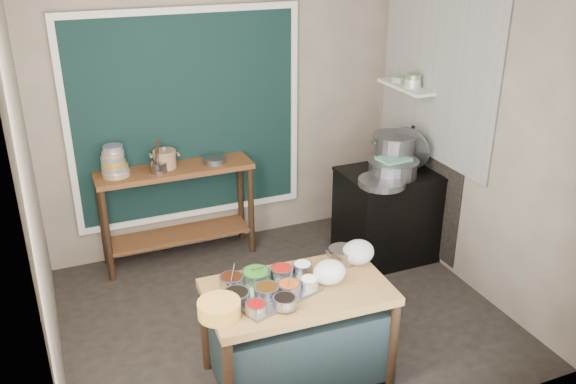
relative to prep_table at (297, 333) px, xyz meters
name	(u,v)px	position (x,y,z in m)	size (l,w,h in m)	color
floor	(282,315)	(0.18, 0.75, -0.39)	(3.50, 3.00, 0.02)	#2B2621
back_wall	(222,108)	(0.18, 2.26, 1.02)	(3.50, 0.02, 2.80)	gray
left_wall	(30,196)	(-1.58, 0.75, 1.02)	(0.02, 3.00, 2.80)	gray
right_wall	(472,131)	(1.94, 0.75, 1.02)	(0.02, 3.00, 2.80)	gray
curtain_panel	(188,118)	(-0.17, 2.22, 0.98)	(2.10, 0.02, 1.90)	black
curtain_frame	(188,118)	(-0.17, 2.21, 0.98)	(2.22, 0.03, 2.02)	beige
tile_panel	(436,66)	(1.92, 1.30, 1.48)	(0.02, 1.70, 1.70)	#B2B2AA
soot_patch	(419,180)	(1.92, 1.40, 0.32)	(0.01, 1.30, 1.30)	black
wall_shelf	(406,87)	(1.81, 1.60, 1.23)	(0.22, 0.70, 0.03)	beige
prep_table	(297,333)	(0.00, 0.00, 0.00)	(1.25, 0.72, 0.75)	brown
back_counter	(178,214)	(-0.37, 2.03, 0.10)	(1.45, 0.40, 0.95)	brown
stove_block	(389,216)	(1.53, 1.30, 0.05)	(0.90, 0.68, 0.85)	black
stove_top	(392,174)	(1.53, 1.30, 0.49)	(0.92, 0.69, 0.03)	black
condiment_tray	(271,292)	(-0.19, 0.01, 0.39)	(0.57, 0.41, 0.03)	gray
condiment_bowls	(266,285)	(-0.22, 0.03, 0.43)	(0.70, 0.53, 0.08)	gray
yellow_basin	(219,309)	(-0.58, -0.10, 0.43)	(0.27, 0.27, 0.11)	gold
saucepan	(342,256)	(0.44, 0.19, 0.43)	(0.21, 0.21, 0.11)	gray
plastic_bag_a	(329,272)	(0.23, -0.02, 0.46)	(0.23, 0.20, 0.17)	white
plastic_bag_b	(358,252)	(0.54, 0.14, 0.47)	(0.24, 0.21, 0.18)	white
bowl_stack	(114,163)	(-0.90, 2.04, 0.70)	(0.25, 0.25, 0.28)	tan
utensil_cup	(158,167)	(-0.52, 1.98, 0.62)	(0.16, 0.16, 0.10)	gray
ceramic_crock	(165,160)	(-0.44, 2.06, 0.65)	(0.22, 0.22, 0.15)	brown
wide_bowl	(214,160)	(0.01, 2.00, 0.60)	(0.21, 0.21, 0.05)	gray
stock_pot	(393,151)	(1.59, 1.39, 0.67)	(0.43, 0.43, 0.33)	gray
pot_lid	(410,148)	(1.73, 1.33, 0.71)	(0.43, 0.43, 0.02)	gray
steamer	(393,168)	(1.49, 1.22, 0.58)	(0.48, 0.48, 0.16)	gray
green_cloth	(394,159)	(1.49, 1.22, 0.67)	(0.28, 0.21, 0.02)	#5EA381
shallow_pan	(382,182)	(1.29, 1.07, 0.53)	(0.43, 0.43, 0.06)	gray
shelf_bowl_stack	(413,81)	(1.81, 1.49, 1.30)	(0.16, 0.16, 0.13)	silver
shelf_bowl_green	(398,79)	(1.81, 1.74, 1.27)	(0.15, 0.15, 0.05)	gray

